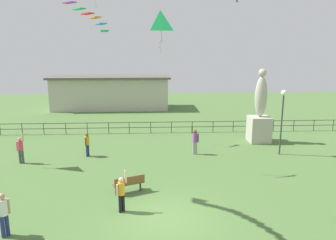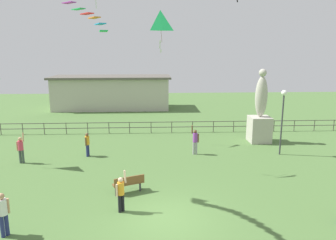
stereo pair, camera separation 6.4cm
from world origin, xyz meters
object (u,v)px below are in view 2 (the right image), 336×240
(person_5, at_px, (87,143))
(kite_0, at_px, (160,23))
(statue_monument, at_px, (260,118))
(lamppost, at_px, (283,108))
(park_bench, at_px, (129,183))
(person_0, at_px, (121,192))
(person_1, at_px, (3,212))
(person_2, at_px, (21,148))
(person_4, at_px, (195,140))

(person_5, bearing_deg, kite_0, -26.82)
(statue_monument, distance_m, kite_0, 11.09)
(lamppost, xyz_separation_m, park_bench, (-9.54, -5.32, -2.65))
(person_0, distance_m, person_1, 4.41)
(person_5, relative_size, kite_0, 0.72)
(park_bench, height_order, person_2, person_2)
(statue_monument, relative_size, person_4, 2.78)
(person_4, bearing_deg, person_0, -118.83)
(person_4, bearing_deg, person_5, -179.56)
(park_bench, bearing_deg, kite_0, 63.03)
(statue_monument, distance_m, person_0, 13.92)
(person_2, relative_size, person_5, 1.23)
(statue_monument, bearing_deg, kite_0, -145.58)
(park_bench, bearing_deg, person_2, 146.44)
(person_0, relative_size, person_2, 0.95)
(person_0, xyz_separation_m, person_5, (-2.84, 7.49, -0.02))
(park_bench, distance_m, kite_0, 8.50)
(statue_monument, bearing_deg, lamppost, -83.01)
(person_2, distance_m, kite_0, 11.15)
(lamppost, distance_m, park_bench, 11.24)
(park_bench, height_order, person_4, person_4)
(person_4, height_order, person_5, person_4)
(statue_monument, bearing_deg, person_1, -138.55)
(lamppost, relative_size, person_1, 2.52)
(person_2, bearing_deg, person_5, 16.27)
(statue_monument, xyz_separation_m, lamppost, (0.38, -3.07, 1.29))
(person_0, bearing_deg, park_bench, 84.39)
(person_1, height_order, person_4, person_4)
(park_bench, xyz_separation_m, person_0, (-0.19, -1.89, 0.45))
(person_2, bearing_deg, lamppost, 2.86)
(statue_monument, xyz_separation_m, kite_0, (-7.52, -5.15, 6.32))
(lamppost, bearing_deg, person_1, -147.50)
(person_1, distance_m, person_5, 9.18)
(statue_monument, distance_m, park_bench, 12.50)
(person_1, bearing_deg, park_bench, 39.16)
(lamppost, bearing_deg, person_2, -177.14)
(kite_0, bearing_deg, person_1, -131.41)
(park_bench, xyz_separation_m, person_4, (3.96, 5.65, 0.52))
(park_bench, distance_m, person_0, 1.95)
(person_1, relative_size, person_4, 0.87)
(person_1, bearing_deg, person_2, 107.32)
(person_4, xyz_separation_m, person_5, (-6.99, -0.05, -0.09))
(lamppost, bearing_deg, statue_monument, 96.99)
(person_0, distance_m, person_2, 9.18)
(person_0, distance_m, kite_0, 9.05)
(statue_monument, height_order, person_4, statue_monument)
(lamppost, xyz_separation_m, person_5, (-12.57, 0.28, -2.23))
(person_0, height_order, kite_0, kite_0)
(person_1, height_order, kite_0, kite_0)
(person_0, bearing_deg, person_5, 110.77)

